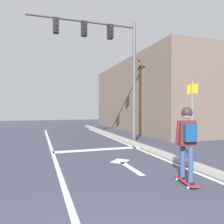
% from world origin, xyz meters
% --- Properties ---
extents(lane_line_center, '(0.12, 20.00, 0.01)m').
position_xyz_m(lane_line_center, '(0.04, 6.00, 0.00)').
color(lane_line_center, silver).
rests_on(lane_line_center, ground).
extents(lane_line_curbside, '(0.12, 20.00, 0.01)m').
position_xyz_m(lane_line_curbside, '(3.34, 6.00, 0.00)').
color(lane_line_curbside, silver).
rests_on(lane_line_curbside, ground).
extents(stop_bar, '(3.45, 0.40, 0.01)m').
position_xyz_m(stop_bar, '(1.76, 7.33, 0.00)').
color(stop_bar, silver).
rests_on(stop_bar, ground).
extents(lane_arrow_stem, '(0.16, 1.40, 0.01)m').
position_xyz_m(lane_arrow_stem, '(1.94, 4.44, 0.00)').
color(lane_arrow_stem, silver).
rests_on(lane_arrow_stem, ground).
extents(lane_arrow_head, '(0.71, 0.71, 0.01)m').
position_xyz_m(lane_arrow_head, '(1.94, 5.29, 0.00)').
color(lane_arrow_head, silver).
rests_on(lane_arrow_head, ground).
extents(curb_strip, '(0.24, 24.00, 0.14)m').
position_xyz_m(curb_strip, '(3.59, 6.00, 0.07)').
color(curb_strip, '#9E9C92').
rests_on(curb_strip, ground).
extents(skateboard, '(0.34, 0.80, 0.08)m').
position_xyz_m(skateboard, '(2.57, 2.91, 0.06)').
color(skateboard, '#AD293C').
rests_on(skateboard, ground).
extents(skater, '(0.44, 0.60, 1.58)m').
position_xyz_m(skater, '(2.56, 2.89, 1.07)').
color(skater, navy).
rests_on(skater, skateboard).
extents(traffic_signal_mast, '(5.03, 0.34, 5.84)m').
position_xyz_m(traffic_signal_mast, '(2.59, 8.83, 4.31)').
color(traffic_signal_mast, '#585459').
rests_on(traffic_signal_mast, ground).
extents(street_sign_post, '(0.06, 0.44, 2.49)m').
position_xyz_m(street_sign_post, '(4.12, 4.69, 1.61)').
color(street_sign_post, slate).
rests_on(street_sign_post, ground).
extents(roadside_tree, '(1.05, 1.06, 4.57)m').
position_xyz_m(roadside_tree, '(5.56, 10.84, 2.13)').
color(roadside_tree, brown).
rests_on(roadside_tree, ground).
extents(building_block, '(13.24, 13.05, 5.12)m').
position_xyz_m(building_block, '(12.11, 14.41, 2.56)').
color(building_block, brown).
rests_on(building_block, ground).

